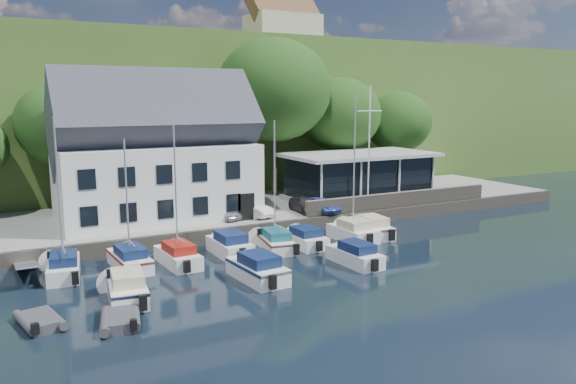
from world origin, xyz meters
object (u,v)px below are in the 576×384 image
(boat_r1_4, at_px, (275,187))
(boat_r1_6, at_px, (354,175))
(club_pavilion, at_px, (359,176))
(car_white, at_px, (251,208))
(car_dgrey, at_px, (305,205))
(flagpole, at_px, (369,148))
(boat_r1_2, at_px, (176,194))
(boat_r1_3, at_px, (229,243))
(harbor_building, at_px, (156,160))
(boat_r1_0, at_px, (59,202))
(car_silver, at_px, (222,211))
(dinghy_0, at_px, (40,319))
(boat_r1_7, at_px, (371,226))
(car_blue, at_px, (320,204))
(boat_r2_2, at_px, (257,266))
(boat_r2_3, at_px, (355,253))
(boat_r2_0, at_px, (127,285))
(boat_r1_5, at_px, (304,236))
(boat_r1_1, at_px, (127,197))
(dinghy_1, at_px, (120,317))

(boat_r1_4, bearing_deg, boat_r1_6, 6.22)
(club_pavilion, xyz_separation_m, car_white, (-11.60, -2.45, -1.42))
(car_dgrey, relative_size, flagpole, 0.40)
(boat_r1_2, distance_m, boat_r1_3, 5.08)
(harbor_building, height_order, car_white, harbor_building)
(flagpole, bearing_deg, boat_r1_6, -134.35)
(car_dgrey, xyz_separation_m, boat_r1_0, (-18.46, -5.10, 2.69))
(car_silver, bearing_deg, car_white, -23.20)
(car_dgrey, distance_m, boat_r1_4, 8.25)
(boat_r1_6, xyz_separation_m, dinghy_0, (-20.74, -6.08, -4.32))
(dinghy_0, bearing_deg, flagpole, 11.35)
(club_pavilion, xyz_separation_m, car_silver, (-13.94, -2.29, -1.47))
(boat_r1_2, bearing_deg, flagpole, 11.82)
(car_white, bearing_deg, boat_r1_7, -61.15)
(car_blue, distance_m, dinghy_0, 24.25)
(boat_r1_7, xyz_separation_m, dinghy_0, (-22.43, -6.31, -0.45))
(car_dgrey, bearing_deg, boat_r1_3, -144.24)
(car_white, distance_m, boat_r1_6, 8.61)
(boat_r2_2, bearing_deg, boat_r1_6, 21.78)
(flagpole, distance_m, boat_r2_3, 13.65)
(boat_r1_2, relative_size, boat_r1_7, 1.49)
(boat_r1_4, distance_m, boat_r1_7, 8.40)
(boat_r1_0, relative_size, boat_r1_2, 0.99)
(boat_r1_6, xyz_separation_m, boat_r2_0, (-16.65, -4.62, -3.88))
(flagpole, xyz_separation_m, boat_r1_3, (-13.89, -4.30, -5.16))
(boat_r1_3, height_order, boat_r1_5, boat_r1_3)
(club_pavilion, relative_size, boat_r2_0, 2.27)
(car_blue, xyz_separation_m, boat_r1_1, (-15.92, -4.84, 2.66))
(boat_r1_3, relative_size, boat_r1_7, 0.99)
(car_white, bearing_deg, boat_r1_1, -169.19)
(boat_r2_2, height_order, boat_r2_3, boat_r2_2)
(car_white, bearing_deg, boat_r2_3, -99.39)
(car_blue, xyz_separation_m, dinghy_1, (-18.14, -13.01, -1.25))
(boat_r1_0, bearing_deg, boat_r2_0, -58.81)
(harbor_building, distance_m, boat_r2_0, 15.62)
(boat_r1_6, relative_size, boat_r2_2, 1.56)
(club_pavilion, bearing_deg, boat_r1_1, -159.50)
(car_silver, relative_size, boat_r2_3, 0.59)
(boat_r2_2, bearing_deg, car_blue, 40.47)
(flagpole, bearing_deg, boat_r1_1, -167.88)
(boat_r1_5, bearing_deg, boat_r1_6, -4.40)
(club_pavilion, xyz_separation_m, boat_r1_7, (-4.98, -8.61, -2.27))
(boat_r1_2, xyz_separation_m, boat_r1_6, (12.65, 0.00, 0.34))
(car_dgrey, bearing_deg, boat_r1_4, -130.38)
(boat_r1_2, bearing_deg, boat_r1_1, 163.51)
(car_silver, distance_m, boat_r1_1, 10.40)
(car_blue, relative_size, boat_r2_3, 0.61)
(car_white, height_order, car_dgrey, car_white)
(club_pavilion, xyz_separation_m, boat_r1_2, (-19.33, -8.84, 1.26))
(boat_r1_4, distance_m, boat_r2_0, 12.27)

